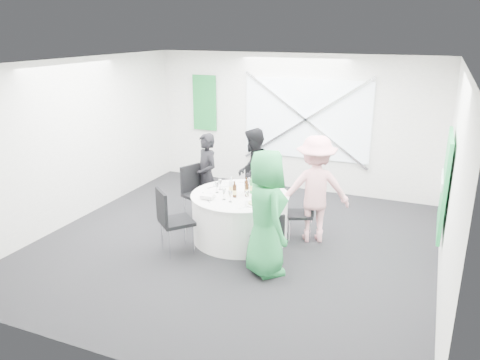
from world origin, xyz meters
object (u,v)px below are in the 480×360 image
at_px(chair_front_left, 170,216).
at_px(person_man_back, 253,172).
at_px(chair_back, 254,187).
at_px(green_water_bottle, 252,186).
at_px(chair_back_left, 195,189).
at_px(person_woman_green, 266,213).
at_px(person_man_back_left, 207,176).
at_px(banquet_table, 240,217).
at_px(clear_water_bottle, 231,187).
at_px(chair_front_right, 269,237).
at_px(person_woman_pink, 315,189).
at_px(chair_back_right, 304,209).

height_order(chair_front_left, person_man_back, person_man_back).
distance_m(chair_back, green_water_bottle, 1.15).
distance_m(chair_back, person_man_back, 0.30).
distance_m(chair_back_left, person_woman_green, 2.22).
bearing_deg(person_man_back_left, person_man_back, 66.64).
xyz_separation_m(person_man_back_left, green_water_bottle, (1.08, -0.54, 0.11)).
distance_m(banquet_table, clear_water_bottle, 0.51).
relative_size(person_man_back_left, clear_water_bottle, 5.55).
xyz_separation_m(banquet_table, chair_front_right, (0.75, -0.72, 0.10)).
bearing_deg(chair_front_right, person_man_back, -108.41).
distance_m(banquet_table, green_water_bottle, 0.53).
xyz_separation_m(banquet_table, chair_front_left, (-0.76, -0.88, 0.22)).
height_order(person_woman_pink, green_water_bottle, person_woman_pink).
bearing_deg(green_water_bottle, chair_front_left, -132.04).
bearing_deg(person_woman_pink, chair_front_right, 51.98).
relative_size(chair_back_right, person_woman_green, 0.49).
bearing_deg(chair_back_right, person_man_back_left, -121.09).
distance_m(chair_front_right, chair_front_left, 1.52).
bearing_deg(chair_back_left, chair_front_right, -100.28).
relative_size(banquet_table, chair_front_left, 1.53).
bearing_deg(green_water_bottle, chair_back_left, 165.86).
relative_size(chair_front_left, person_man_back_left, 0.67).
xyz_separation_m(chair_back_right, person_woman_green, (-0.20, -1.26, 0.38)).
xyz_separation_m(person_man_back, person_woman_pink, (1.31, -0.67, 0.06)).
distance_m(chair_front_left, person_man_back_left, 1.57).
xyz_separation_m(banquet_table, person_woman_pink, (1.10, 0.43, 0.48)).
distance_m(banquet_table, chair_back_left, 1.14).
xyz_separation_m(green_water_bottle, clear_water_bottle, (-0.30, -0.14, -0.01)).
relative_size(chair_back_left, person_woman_green, 0.56).
xyz_separation_m(chair_front_right, chair_front_left, (-1.51, -0.15, 0.12)).
relative_size(chair_back_left, chair_front_right, 1.20).
distance_m(chair_front_right, person_woman_pink, 1.26).
distance_m(chair_back_left, green_water_bottle, 1.26).
distance_m(chair_back_right, green_water_bottle, 0.92).
distance_m(banquet_table, chair_front_left, 1.18).
bearing_deg(person_woman_pink, person_woman_green, 53.29).
relative_size(chair_front_left, clear_water_bottle, 3.70).
height_order(chair_front_left, person_man_back_left, person_man_back_left).
bearing_deg(clear_water_bottle, banquet_table, 4.99).
bearing_deg(chair_front_right, chair_back_right, -146.00).
bearing_deg(person_woman_pink, clear_water_bottle, -1.75).
distance_m(chair_back_right, chair_front_right, 1.14).
bearing_deg(banquet_table, clear_water_bottle, -175.01).
height_order(chair_back_left, chair_front_left, chair_front_left).
height_order(banquet_table, chair_back_right, chair_back_right).
bearing_deg(chair_back_right, person_man_back, -144.15).
bearing_deg(chair_front_left, chair_back_right, -102.39).
distance_m(chair_back, chair_front_right, 2.11).
xyz_separation_m(person_woman_pink, clear_water_bottle, (-1.24, -0.44, 0.01)).
distance_m(banquet_table, chair_back_right, 1.04).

